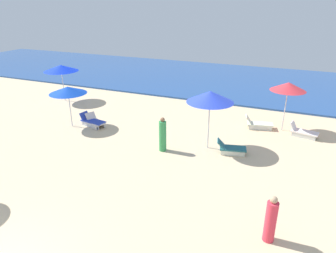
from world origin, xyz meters
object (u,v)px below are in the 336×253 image
lounge_chair_3_1 (303,132)px  beachgoer_2 (163,135)px  umbrella_0 (61,68)px  umbrella_3 (288,87)px  beachgoer_0 (271,220)px  lounge_chair_1_0 (95,122)px  lounge_chair_3_0 (258,124)px  umbrella_4 (210,97)px  umbrella_1 (68,90)px  lounge_chair_1_1 (92,121)px  lounge_chair_4_0 (231,148)px

lounge_chair_3_1 → beachgoer_2: beachgoer_2 is taller
umbrella_0 → umbrella_3: umbrella_3 is taller
beachgoer_0 → beachgoer_2: (-5.18, 4.13, 0.06)m
umbrella_3 → beachgoer_2: 7.02m
lounge_chair_1_0 → lounge_chair_3_0: 8.97m
umbrella_4 → beachgoer_2: bearing=-149.6°
umbrella_1 → lounge_chair_1_1: 2.12m
lounge_chair_1_0 → umbrella_0: bearing=83.0°
lounge_chair_1_1 → umbrella_4: size_ratio=0.55×
umbrella_3 → lounge_chair_3_0: bearing=-168.6°
lounge_chair_1_0 → umbrella_4: umbrella_4 is taller
umbrella_3 → umbrella_4: bearing=-130.6°
beachgoer_0 → umbrella_1: bearing=156.4°
lounge_chair_3_0 → beachgoer_0: beachgoer_0 is taller
lounge_chair_4_0 → lounge_chair_1_1: bearing=74.0°
umbrella_0 → umbrella_3: bearing=1.2°
lounge_chair_1_0 → beachgoer_0: (9.87, -5.44, 0.45)m
lounge_chair_4_0 → umbrella_3: bearing=-41.0°
umbrella_3 → umbrella_4: umbrella_4 is taller
lounge_chair_4_0 → umbrella_0: bearing=60.8°
lounge_chair_1_0 → lounge_chair_4_0: bearing=-66.4°
umbrella_1 → lounge_chair_3_0: (9.55, 3.67, -1.80)m
lounge_chair_1_0 → umbrella_4: size_ratio=0.51×
umbrella_0 → umbrella_4: (11.23, -3.32, 0.25)m
lounge_chair_3_0 → lounge_chair_3_1: bearing=-108.3°
lounge_chair_3_0 → umbrella_0: bearing=77.1°
beachgoer_2 → umbrella_3: bearing=132.4°
umbrella_0 → umbrella_3: (14.33, 0.30, 0.14)m
lounge_chair_1_0 → lounge_chair_4_0: size_ratio=1.00×
lounge_chair_3_0 → beachgoer_0: (1.47, -8.59, 0.43)m
lounge_chair_3_1 → beachgoer_0: (-0.80, -8.38, 0.44)m
umbrella_0 → umbrella_4: umbrella_4 is taller
umbrella_1 → umbrella_0: bearing=134.3°
lounge_chair_3_0 → lounge_chair_3_1: lounge_chair_3_0 is taller
umbrella_1 → umbrella_3: 11.49m
umbrella_1 → beachgoer_2: (5.84, -0.78, -1.31)m
umbrella_3 → lounge_chair_4_0: size_ratio=1.86×
beachgoer_2 → umbrella_0: bearing=-116.2°
beachgoer_2 → umbrella_4: bearing=119.3°
umbrella_1 → lounge_chair_1_0: (1.15, 0.53, -1.82)m
lounge_chair_1_0 → lounge_chair_1_1: size_ratio=0.92×
umbrella_1 → beachgoer_2: 6.04m
umbrella_1 → lounge_chair_1_0: umbrella_1 is taller
umbrella_0 → lounge_chair_4_0: 12.99m
lounge_chair_1_1 → umbrella_3: 10.60m
umbrella_0 → lounge_chair_3_1: bearing=-0.6°
lounge_chair_1_1 → umbrella_4: umbrella_4 is taller
umbrella_0 → beachgoer_0: 16.95m
umbrella_3 → umbrella_0: bearing=-178.8°
lounge_chair_3_0 → lounge_chair_1_0: bearing=97.4°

